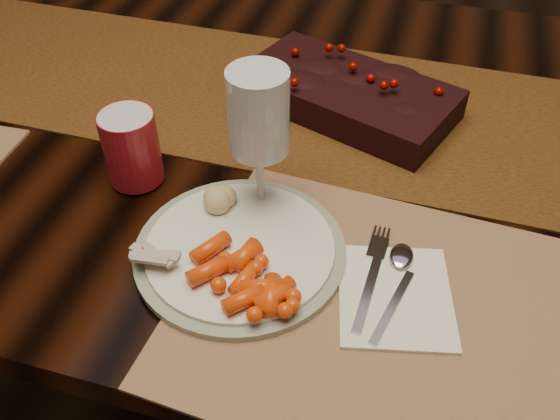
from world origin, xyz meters
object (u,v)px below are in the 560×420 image
(wine_glass, at_px, (260,146))
(red_cup, at_px, (132,148))
(dinner_plate, at_px, (240,250))
(turkey_shreds, at_px, (154,256))
(napkin, at_px, (395,296))
(mashed_potatoes, at_px, (221,197))
(dining_table, at_px, (300,277))
(baby_carrots, at_px, (235,279))
(centerpiece, at_px, (347,90))
(placemat_main, at_px, (405,318))

(wine_glass, bearing_deg, red_cup, 177.55)
(dinner_plate, bearing_deg, turkey_shreds, -149.94)
(dinner_plate, distance_m, turkey_shreds, 0.10)
(napkin, bearing_deg, wine_glass, 138.79)
(turkey_shreds, relative_size, napkin, 0.43)
(dinner_plate, bearing_deg, wine_glass, 90.76)
(mashed_potatoes, height_order, wine_glass, wine_glass)
(dining_table, distance_m, wine_glass, 0.52)
(mashed_potatoes, bearing_deg, baby_carrots, -63.35)
(centerpiece, height_order, napkin, centerpiece)
(centerpiece, height_order, dinner_plate, centerpiece)
(placemat_main, bearing_deg, dinner_plate, 173.12)
(baby_carrots, height_order, red_cup, red_cup)
(baby_carrots, relative_size, turkey_shreds, 1.89)
(dining_table, relative_size, red_cup, 17.57)
(red_cup, bearing_deg, placemat_main, -19.40)
(centerpiece, relative_size, turkey_shreds, 5.24)
(dining_table, bearing_deg, baby_carrots, -88.75)
(centerpiece, height_order, baby_carrots, centerpiece)
(centerpiece, distance_m, red_cup, 0.35)
(baby_carrots, relative_size, red_cup, 1.16)
(placemat_main, xyz_separation_m, wine_glass, (-0.21, 0.13, 0.10))
(placemat_main, xyz_separation_m, dinner_plate, (-0.21, 0.04, 0.01))
(napkin, xyz_separation_m, wine_glass, (-0.19, 0.11, 0.09))
(placemat_main, bearing_deg, centerpiece, 114.47)
(dinner_plate, xyz_separation_m, turkey_shreds, (-0.09, -0.05, 0.02))
(baby_carrots, height_order, mashed_potatoes, mashed_potatoes)
(baby_carrots, relative_size, mashed_potatoes, 1.61)
(placemat_main, distance_m, turkey_shreds, 0.29)
(baby_carrots, height_order, wine_glass, wine_glass)
(placemat_main, bearing_deg, baby_carrots, -169.81)
(turkey_shreds, bearing_deg, dining_table, 74.67)
(centerpiece, xyz_separation_m, turkey_shreds, (-0.15, -0.40, -0.01))
(centerpiece, distance_m, dinner_plate, 0.36)
(mashed_potatoes, relative_size, red_cup, 0.72)
(centerpiece, bearing_deg, mashed_potatoes, -109.23)
(centerpiece, xyz_separation_m, wine_glass, (-0.06, -0.26, 0.07))
(dinner_plate, relative_size, mashed_potatoes, 3.47)
(dinner_plate, bearing_deg, mashed_potatoes, 128.14)
(placemat_main, height_order, napkin, napkin)
(placemat_main, distance_m, mashed_potatoes, 0.27)
(mashed_potatoes, relative_size, napkin, 0.50)
(placemat_main, xyz_separation_m, baby_carrots, (-0.19, -0.02, 0.03))
(placemat_main, bearing_deg, mashed_potatoes, 163.40)
(napkin, relative_size, red_cup, 1.43)
(dining_table, relative_size, dinner_plate, 7.01)
(mashed_potatoes, distance_m, napkin, 0.24)
(baby_carrots, xyz_separation_m, mashed_potatoes, (-0.06, 0.11, 0.01))
(red_cup, xyz_separation_m, wine_glass, (0.18, -0.01, 0.05))
(baby_carrots, distance_m, wine_glass, 0.17)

